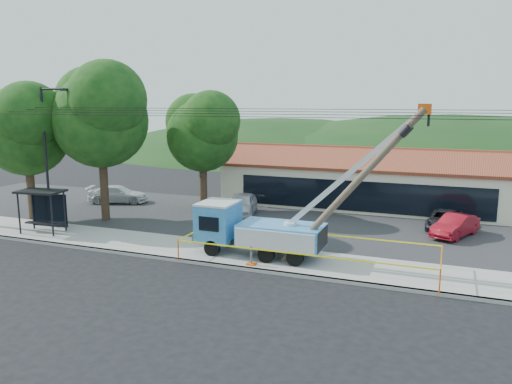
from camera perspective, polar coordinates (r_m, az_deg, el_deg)
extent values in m
plane|color=black|center=(23.30, -5.16, -10.22)|extent=(120.00, 120.00, 0.00)
cube|color=#A9A59E|center=(25.06, -3.02, -8.51)|extent=(60.00, 0.25, 0.15)
cube|color=#A9A59E|center=(26.71, -1.34, -7.29)|extent=(60.00, 4.00, 0.15)
cube|color=#28282B|center=(33.97, 3.84, -3.50)|extent=(60.00, 12.00, 0.10)
cube|color=beige|center=(40.45, 12.69, 0.89)|extent=(22.00, 8.00, 3.40)
cube|color=black|center=(36.58, 11.73, -0.49)|extent=(18.04, 0.08, 2.21)
cube|color=maroon|center=(38.19, 12.37, 3.69)|extent=(22.50, 4.53, 1.52)
cube|color=maroon|center=(42.13, 13.22, 4.26)|extent=(22.50, 4.53, 1.52)
cube|color=maroon|center=(40.09, 12.85, 4.91)|extent=(22.50, 0.30, 0.25)
cylinder|color=black|center=(34.34, -22.86, 3.40)|extent=(0.16, 0.16, 9.00)
cylinder|color=black|center=(33.53, -22.26, 10.85)|extent=(1.80, 0.14, 0.14)
cube|color=black|center=(32.92, -21.09, 10.86)|extent=(0.50, 0.22, 0.15)
cylinder|color=#332316|center=(35.53, -16.96, 0.76)|extent=(0.56, 0.56, 5.06)
sphere|color=#0F3910|center=(35.10, -17.34, 7.81)|extent=(6.30, 6.30, 6.30)
sphere|color=#0F3910|center=(36.53, -18.19, 9.66)|extent=(5.04, 5.04, 5.04)
sphere|color=#0F3910|center=(33.64, -16.66, 10.11)|extent=(5.04, 5.04, 5.04)
cylinder|color=#332316|center=(37.80, -24.33, 0.34)|extent=(0.56, 0.56, 4.40)
sphere|color=#0F3910|center=(37.39, -24.76, 6.08)|extent=(5.70, 5.70, 5.70)
sphere|color=#0F3910|center=(38.69, -25.25, 7.64)|extent=(4.56, 4.56, 4.56)
sphere|color=#0F3910|center=(35.99, -24.50, 7.89)|extent=(4.56, 4.56, 4.56)
cylinder|color=#332316|center=(37.08, -6.03, 0.86)|extent=(0.56, 0.56, 4.18)
sphere|color=#0F3910|center=(36.66, -6.14, 6.43)|extent=(5.25, 5.25, 5.25)
sphere|color=#0F3910|center=(37.72, -7.11, 7.96)|extent=(4.20, 4.20, 4.20)
sphere|color=#0F3910|center=(35.51, -5.18, 8.16)|extent=(4.20, 4.20, 4.20)
ellipsoid|color=#133513|center=(78.94, 2.77, 4.40)|extent=(78.40, 56.00, 28.00)
ellipsoid|color=#133513|center=(74.96, 21.25, 3.39)|extent=(89.60, 64.00, 32.00)
cylinder|color=black|center=(24.64, -2.22, 8.61)|extent=(60.00, 0.02, 0.02)
cylinder|color=black|center=(25.10, -1.77, 8.91)|extent=(60.00, 0.02, 0.02)
cylinder|color=black|center=(25.56, -1.33, 9.21)|extent=(60.00, 0.02, 0.02)
cylinder|color=black|center=(25.93, -0.98, 9.49)|extent=(60.00, 0.02, 0.02)
cylinder|color=black|center=(26.46, -5.04, -6.39)|extent=(0.85, 0.28, 0.85)
cylinder|color=black|center=(28.18, -3.25, -5.32)|extent=(0.85, 0.28, 0.85)
cylinder|color=black|center=(25.32, 1.17, -7.12)|extent=(0.85, 0.28, 0.85)
cylinder|color=black|center=(27.12, 2.61, -5.94)|extent=(0.85, 0.28, 0.85)
cylinder|color=black|center=(24.87, 4.47, -7.48)|extent=(0.85, 0.28, 0.85)
cylinder|color=black|center=(26.70, 5.71, -6.25)|extent=(0.85, 0.28, 0.85)
cube|color=black|center=(26.33, 0.75, -5.89)|extent=(6.24, 0.95, 0.24)
cube|color=#337AB8|center=(27.05, -4.33, -3.41)|extent=(1.89, 2.27, 1.98)
cube|color=silver|center=(26.82, -4.36, -1.25)|extent=(1.89, 2.27, 0.11)
cube|color=black|center=(27.41, -6.03, -2.95)|extent=(0.08, 1.70, 0.85)
cube|color=gray|center=(27.67, -6.17, -4.74)|extent=(0.14, 2.17, 0.47)
cube|color=#337AB8|center=(25.85, 2.92, -4.91)|extent=(4.35, 2.27, 1.13)
cylinder|color=silver|center=(25.60, 3.93, -4.09)|extent=(0.66, 0.66, 0.57)
cube|color=silver|center=(24.28, 11.03, 2.49)|extent=(6.38, 0.26, 5.98)
cube|color=gray|center=(24.21, 11.71, 3.00)|extent=(3.84, 0.17, 3.60)
cube|color=#F2540D|center=(23.54, 18.73, 8.97)|extent=(0.57, 0.47, 0.47)
cube|color=#F2540D|center=(25.09, -0.55, -8.22)|extent=(0.43, 0.43, 0.08)
cube|color=#F2540D|center=(27.28, 6.81, -6.75)|extent=(0.43, 0.43, 0.08)
cylinder|color=brown|center=(24.09, 10.56, 0.17)|extent=(6.66, 0.33, 7.88)
cube|color=brown|center=(23.40, 17.31, 7.48)|extent=(0.17, 1.86, 0.17)
cylinder|color=black|center=(23.95, 16.87, 6.82)|extent=(0.62, 0.37, 0.64)
cylinder|color=black|center=(22.92, 16.66, 6.69)|extent=(0.62, 0.37, 0.64)
cylinder|color=black|center=(33.67, -25.46, -2.24)|extent=(0.12, 0.12, 2.52)
cylinder|color=black|center=(32.26, -22.29, -2.52)|extent=(0.12, 0.12, 2.52)
cylinder|color=black|center=(34.63, -24.15, -1.81)|extent=(0.12, 0.12, 2.52)
cylinder|color=black|center=(33.26, -21.01, -2.06)|extent=(0.12, 0.12, 2.52)
cube|color=black|center=(33.20, -23.41, 0.06)|extent=(2.92, 2.00, 0.13)
cube|color=black|center=(33.97, -22.56, -1.92)|extent=(2.51, 0.36, 2.10)
cube|color=black|center=(33.58, -23.17, -3.29)|extent=(2.34, 0.70, 0.08)
cylinder|color=#F2540D|center=(25.84, -8.88, -6.57)|extent=(0.07, 0.07, 1.11)
cylinder|color=#F2540D|center=(22.61, 20.27, -9.60)|extent=(0.07, 0.07, 1.11)
cylinder|color=#F2540D|center=(26.19, 20.44, -6.88)|extent=(0.07, 0.07, 1.11)
cylinder|color=#F2540D|center=(29.03, -5.16, -4.60)|extent=(0.07, 0.07, 1.11)
cube|color=yellow|center=(23.30, 4.66, -7.08)|extent=(12.53, 0.01, 0.07)
cube|color=yellow|center=(24.24, 20.43, -7.02)|extent=(0.01, 3.77, 0.07)
cube|color=yellow|center=(26.79, 6.97, -4.80)|extent=(12.53, 0.01, 0.07)
cube|color=yellow|center=(27.28, -6.94, -4.52)|extent=(0.01, 3.77, 0.07)
imported|color=#BBBCC3|center=(35.57, -1.65, -2.93)|extent=(3.06, 5.12, 1.63)
imported|color=maroon|center=(32.66, 21.72, -4.89)|extent=(2.95, 4.26, 1.33)
imported|color=silver|center=(41.79, -15.44, -1.30)|extent=(5.06, 3.41, 1.36)
imported|color=#222327|center=(34.26, 20.72, -4.13)|extent=(2.47, 4.47, 1.18)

